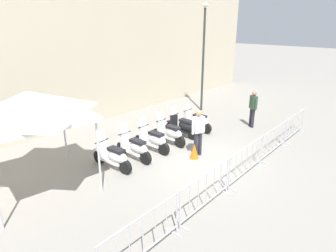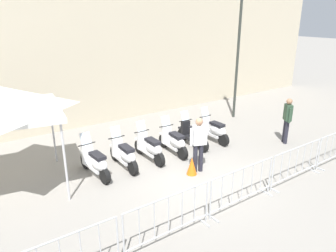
{
  "view_description": "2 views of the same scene",
  "coord_description": "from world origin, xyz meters",
  "views": [
    {
      "loc": [
        -6.7,
        -6.43,
        4.53
      ],
      "look_at": [
        -0.07,
        1.57,
        0.86
      ],
      "focal_mm": 30.49,
      "sensor_mm": 36.0,
      "label": 1
    },
    {
      "loc": [
        -4.36,
        -7.24,
        4.54
      ],
      "look_at": [
        -0.27,
        1.28,
        1.25
      ],
      "focal_mm": 33.57,
      "sensor_mm": 36.0,
      "label": 2
    }
  ],
  "objects": [
    {
      "name": "ground_plane",
      "position": [
        0.0,
        0.0,
        0.0
      ],
      "size": [
        120.0,
        120.0,
        0.0
      ],
      "primitive_type": "plane",
      "color": "gray"
    },
    {
      "name": "motorcycle_5",
      "position": [
        2.09,
        2.14,
        0.45
      ],
      "size": [
        0.63,
        1.72,
        1.24
      ],
      "color": "black",
      "rests_on": "ground"
    },
    {
      "name": "traffic_cone",
      "position": [
        -0.0,
        0.17,
        0.28
      ],
      "size": [
        0.32,
        0.32,
        0.55
      ],
      "primitive_type": "cone",
      "color": "orange",
      "rests_on": "ground"
    },
    {
      "name": "building_facade",
      "position": [
        -1.23,
        7.38,
        5.42
      ],
      "size": [
        28.01,
        6.96,
        10.85
      ],
      "primitive_type": "cube",
      "rotation": [
        0.0,
        0.0,
        0.16
      ],
      "color": "beige",
      "rests_on": "ground"
    },
    {
      "name": "motorcycle_2",
      "position": [
        -0.76,
        1.63,
        0.45
      ],
      "size": [
        0.64,
        1.72,
        1.24
      ],
      "color": "black",
      "rests_on": "ground"
    },
    {
      "name": "barrier_segment_1",
      "position": [
        -1.92,
        -2.19,
        0.53
      ],
      "size": [
        2.14,
        0.76,
        1.07
      ],
      "color": "#B2B5B7",
      "rests_on": "ground"
    },
    {
      "name": "barrier_segment_3",
      "position": [
        2.53,
        -1.46,
        0.53
      ],
      "size": [
        2.14,
        0.76,
        1.07
      ],
      "color": "#B2B5B7",
      "rests_on": "ground"
    },
    {
      "name": "motorcycle_0",
      "position": [
        -2.65,
        1.29,
        0.45
      ],
      "size": [
        0.71,
        1.71,
        1.24
      ],
      "color": "black",
      "rests_on": "ground"
    },
    {
      "name": "barrier_segment_0",
      "position": [
        -4.14,
        -2.56,
        0.53
      ],
      "size": [
        2.14,
        0.76,
        1.07
      ],
      "color": "#B2B5B7",
      "rests_on": "ground"
    },
    {
      "name": "street_lamp",
      "position": [
        4.69,
        4.36,
        3.4
      ],
      "size": [
        0.36,
        0.36,
        5.61
      ],
      "color": "#2D332D",
      "rests_on": "ground"
    },
    {
      "name": "motorcycle_1",
      "position": [
        -1.71,
        1.44,
        0.45
      ],
      "size": [
        0.63,
        1.72,
        1.24
      ],
      "color": "black",
      "rests_on": "ground"
    },
    {
      "name": "canopy_tent",
      "position": [
        -4.89,
        1.61,
        2.52
      ],
      "size": [
        2.86,
        2.86,
        2.91
      ],
      "color": "silver",
      "rests_on": "ground"
    },
    {
      "name": "barrier_segment_2",
      "position": [
        0.3,
        -1.82,
        0.53
      ],
      "size": [
        2.14,
        0.76,
        1.07
      ],
      "color": "#B2B5B7",
      "rests_on": "ground"
    },
    {
      "name": "officer_near_row_end",
      "position": [
        0.27,
        0.26,
        0.98
      ],
      "size": [
        0.54,
        0.29,
        1.73
      ],
      "color": "#23232D",
      "rests_on": "ground"
    },
    {
      "name": "motorcycle_4",
      "position": [
        1.13,
        2.01,
        0.45
      ],
      "size": [
        0.62,
        1.72,
        1.24
      ],
      "color": "black",
      "rests_on": "ground"
    },
    {
      "name": "barrier_segment_4",
      "position": [
        4.75,
        -1.09,
        0.53
      ],
      "size": [
        2.14,
        0.76,
        1.07
      ],
      "color": "#B2B5B7",
      "rests_on": "ground"
    },
    {
      "name": "motorcycle_3",
      "position": [
        0.19,
        1.76,
        0.45
      ],
      "size": [
        0.57,
        1.73,
        1.24
      ],
      "color": "black",
      "rests_on": "ground"
    },
    {
      "name": "officer_mid_plaza",
      "position": [
        4.46,
        0.86,
        0.98
      ],
      "size": [
        0.36,
        0.5,
        1.73
      ],
      "color": "#23232D",
      "rests_on": "ground"
    }
  ]
}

